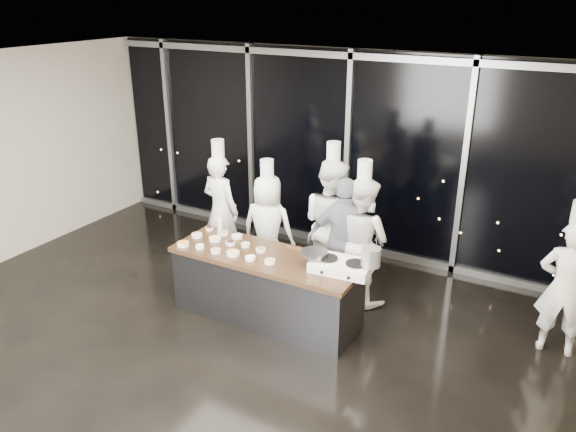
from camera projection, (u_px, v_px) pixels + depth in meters
name	position (u px, v px, depth m)	size (l,w,h in m)	color
ground	(228.00, 352.00, 6.66)	(9.00, 9.00, 0.00)	black
room_shell	(233.00, 174.00, 5.74)	(9.02, 7.02, 3.21)	beige
window_wall	(348.00, 154.00, 8.84)	(8.90, 0.11, 3.20)	black
demo_counter	(267.00, 286.00, 7.22)	(2.46, 0.86, 0.90)	#343439
stove	(342.00, 266.00, 6.64)	(0.74, 0.50, 0.14)	white
frying_pan	(313.00, 253.00, 6.73)	(0.57, 0.35, 0.05)	slate
stock_pot	(371.00, 257.00, 6.44)	(0.22, 0.22, 0.22)	#ADADAF
prep_bowls	(225.00, 244.00, 7.30)	(1.40, 0.72, 0.05)	white
squeeze_bottle	(220.00, 224.00, 7.71)	(0.07, 0.07, 0.24)	silver
chef_far_left	(221.00, 209.00, 8.57)	(0.68, 0.49, 1.97)	white
chef_left	(268.00, 227.00, 8.11)	(0.85, 0.63, 1.83)	white
chef_center	(331.00, 223.00, 7.91)	(1.12, 1.01, 2.12)	white
guest	(345.00, 240.00, 7.53)	(1.11, 0.74, 1.75)	#131334
chef_right	(361.00, 239.00, 7.54)	(1.03, 0.92, 1.99)	white
chef_side	(565.00, 287.00, 6.40)	(0.64, 0.45, 1.89)	white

